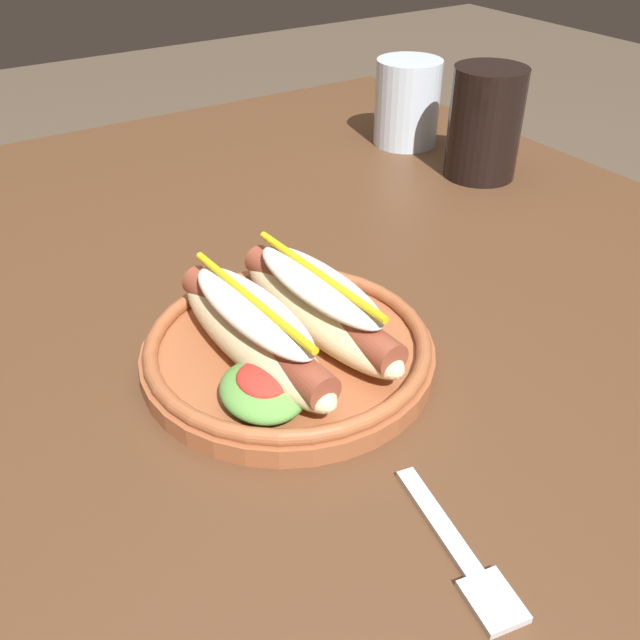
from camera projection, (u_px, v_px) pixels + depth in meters
The scene contains 5 objects.
dining_table at pixel (329, 383), 0.71m from camera, with size 1.13×0.92×0.74m.
hot_dog_plate at pixel (287, 337), 0.54m from camera, with size 0.23×0.23×0.08m.
fork at pixel (462, 556), 0.41m from camera, with size 0.12×0.04×0.00m.
soda_cup at pixel (485, 123), 0.84m from camera, with size 0.09×0.09×0.13m, color black.
water_cup at pixel (407, 103), 0.94m from camera, with size 0.09×0.09×0.11m, color silver.
Camera 1 is at (0.45, -0.30, 1.09)m, focal length 39.41 mm.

